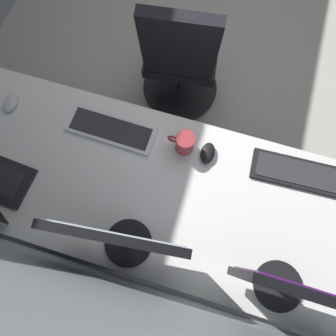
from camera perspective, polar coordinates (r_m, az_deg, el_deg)
name	(u,v)px	position (r m, az deg, el deg)	size (l,w,h in m)	color
floor_plane	(248,27)	(2.78, 15.37, 25.07)	(4.98, 4.98, 0.00)	#B2ADA3
desk	(165,195)	(1.36, -0.61, -5.23)	(2.33, 0.75, 0.73)	white
drawer_pedestal	(116,196)	(1.71, -10.08, -5.34)	(0.40, 0.51, 0.69)	white
monitor_primary	(120,240)	(1.06, -9.31, -13.76)	(0.48, 0.20, 0.40)	black
monitor_secondary	(306,293)	(1.12, 25.43, -21.29)	(0.46, 0.20, 0.45)	black
keyboard_main	(298,173)	(1.43, 24.13, -0.90)	(0.43, 0.16, 0.02)	black
keyboard_spare	(111,129)	(1.41, -11.06, 7.44)	(0.42, 0.15, 0.02)	silver
mouse_main	(208,153)	(1.34, 7.75, 2.91)	(0.06, 0.10, 0.03)	black
mouse_spare	(11,103)	(1.62, -28.41, 11.20)	(0.06, 0.10, 0.03)	silver
coffee_mug	(184,143)	(1.31, 3.22, 4.98)	(0.13, 0.09, 0.10)	#A53338
office_chair	(181,61)	(1.92, 2.51, 20.18)	(0.56, 0.58, 0.97)	black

